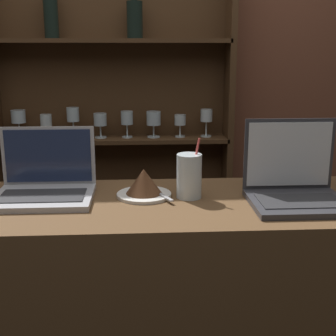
{
  "coord_description": "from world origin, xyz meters",
  "views": [
    {
      "loc": [
        0.03,
        -1.12,
        1.52
      ],
      "look_at": [
        0.11,
        0.28,
        1.16
      ],
      "focal_mm": 50.0,
      "sensor_mm": 36.0,
      "label": 1
    }
  ],
  "objects_px": {
    "laptop_near": "(45,184)",
    "water_glass": "(189,176)",
    "cake_plate": "(144,184)",
    "laptop_far": "(295,185)"
  },
  "relations": [
    {
      "from": "laptop_near",
      "to": "water_glass",
      "type": "distance_m",
      "value": 0.46
    },
    {
      "from": "laptop_near",
      "to": "laptop_far",
      "type": "relative_size",
      "value": 1.05
    },
    {
      "from": "laptop_near",
      "to": "cake_plate",
      "type": "bearing_deg",
      "value": -2.67
    },
    {
      "from": "laptop_far",
      "to": "water_glass",
      "type": "xyz_separation_m",
      "value": [
        -0.32,
        0.06,
        0.02
      ]
    },
    {
      "from": "laptop_far",
      "to": "cake_plate",
      "type": "relative_size",
      "value": 1.61
    },
    {
      "from": "water_glass",
      "to": "cake_plate",
      "type": "bearing_deg",
      "value": 172.37
    },
    {
      "from": "water_glass",
      "to": "laptop_near",
      "type": "bearing_deg",
      "value": 175.78
    },
    {
      "from": "laptop_near",
      "to": "water_glass",
      "type": "relative_size",
      "value": 1.59
    },
    {
      "from": "laptop_near",
      "to": "cake_plate",
      "type": "height_order",
      "value": "laptop_near"
    },
    {
      "from": "laptop_near",
      "to": "water_glass",
      "type": "xyz_separation_m",
      "value": [
        0.46,
        -0.03,
        0.03
      ]
    }
  ]
}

